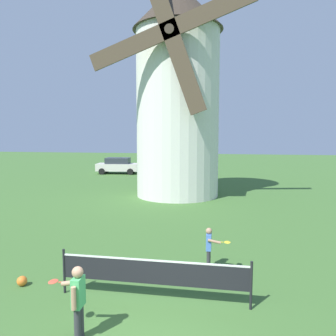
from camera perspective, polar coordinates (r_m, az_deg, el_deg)
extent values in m
cylinder|color=silver|center=(20.69, 1.66, 9.13)|extent=(5.07, 5.07, 10.09)
cone|color=#382D23|center=(22.01, 1.71, 26.12)|extent=(5.48, 5.48, 2.79)
cylinder|color=#382D23|center=(18.71, 0.35, 22.70)|extent=(0.50, 0.60, 0.50)
cube|color=#4C3D2D|center=(18.56, 0.27, 22.83)|extent=(8.88, 0.12, 3.98)
cube|color=#4C3D2D|center=(18.56, 0.27, 22.83)|extent=(3.98, 0.12, 8.88)
cylinder|color=black|center=(8.79, -17.49, -16.62)|extent=(0.06, 0.06, 1.10)
cylinder|color=black|center=(7.93, 14.17, -19.09)|extent=(0.06, 0.06, 1.10)
cube|color=black|center=(8.02, -2.61, -17.63)|extent=(4.39, 0.01, 0.55)
cube|color=white|center=(7.91, -2.62, -15.67)|extent=(4.39, 0.02, 0.04)
cylinder|color=#333338|center=(7.04, -15.37, -24.67)|extent=(0.13, 0.13, 0.64)
cylinder|color=#333338|center=(7.15, -14.88, -24.14)|extent=(0.13, 0.13, 0.64)
cube|color=#4CB266|center=(6.81, -15.27, -19.97)|extent=(0.18, 0.32, 0.57)
sphere|color=tan|center=(6.65, -15.36, -16.96)|extent=(0.21, 0.21, 0.21)
cylinder|color=tan|center=(6.65, -16.00, -20.84)|extent=(0.09, 0.09, 0.43)
cylinder|color=tan|center=(6.99, -16.21, -18.50)|extent=(0.44, 0.11, 0.16)
cylinder|color=#D84C33|center=(7.06, -17.55, -18.30)|extent=(0.22, 0.03, 0.04)
ellipsoid|color=#D84C33|center=(7.15, -19.22, -18.03)|extent=(0.19, 0.25, 0.03)
cylinder|color=#333338|center=(10.04, 7.04, -15.20)|extent=(0.11, 0.11, 0.54)
cylinder|color=#333338|center=(9.91, 7.00, -15.49)|extent=(0.11, 0.11, 0.54)
cube|color=#4C7AD1|center=(9.80, 7.06, -12.57)|extent=(0.14, 0.26, 0.48)
sphere|color=tan|center=(9.71, 7.09, -10.75)|extent=(0.18, 0.18, 0.18)
cylinder|color=tan|center=(9.97, 7.11, -12.37)|extent=(0.08, 0.08, 0.36)
cylinder|color=tan|center=(9.63, 8.00, -12.47)|extent=(0.37, 0.08, 0.14)
cylinder|color=yellow|center=(9.63, 8.88, -12.49)|extent=(0.22, 0.02, 0.04)
ellipsoid|color=yellow|center=(9.63, 10.22, -12.51)|extent=(0.18, 0.24, 0.03)
sphere|color=orange|center=(9.68, -23.92, -17.42)|extent=(0.26, 0.26, 0.26)
cube|color=silver|center=(32.68, -8.65, 0.17)|extent=(4.20, 2.09, 0.70)
cube|color=#2D333D|center=(32.62, -8.67, 1.27)|extent=(2.41, 1.71, 0.56)
cylinder|color=black|center=(33.26, -5.99, -0.31)|extent=(0.61, 0.24, 0.60)
cylinder|color=black|center=(31.60, -6.55, -0.64)|extent=(0.61, 0.24, 0.60)
cylinder|color=black|center=(33.87, -10.59, -0.26)|extent=(0.61, 0.24, 0.60)
cylinder|color=black|center=(32.24, -11.37, -0.59)|extent=(0.61, 0.24, 0.60)
cube|color=#1E6638|center=(30.23, 1.78, -0.23)|extent=(4.11, 1.89, 0.70)
cube|color=#2D333D|center=(30.17, 1.79, 0.96)|extent=(2.33, 1.60, 0.56)
cylinder|color=black|center=(31.01, 4.45, -0.74)|extent=(0.61, 0.21, 0.60)
cylinder|color=black|center=(29.32, 4.29, -1.12)|extent=(0.61, 0.21, 0.60)
cylinder|color=black|center=(31.26, -0.58, -0.67)|extent=(0.61, 0.21, 0.60)
cylinder|color=black|center=(29.59, -1.02, -1.04)|extent=(0.61, 0.21, 0.60)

